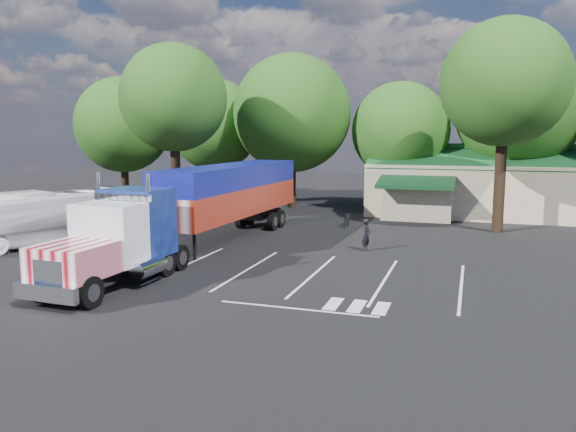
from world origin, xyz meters
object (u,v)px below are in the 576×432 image
(bicycle, at_px, (347,220))
(silver_sedan, at_px, (502,211))
(woman, at_px, (366,235))
(tour_bus, at_px, (41,218))
(semi_truck, at_px, (208,201))

(bicycle, xyz_separation_m, silver_sedan, (10.20, 6.55, 0.19))
(woman, xyz_separation_m, tour_bus, (-18.11, -4.04, 0.67))
(woman, bearing_deg, semi_truck, 113.78)
(bicycle, bearing_deg, woman, -74.11)
(bicycle, height_order, silver_sedan, silver_sedan)
(woman, height_order, tour_bus, tour_bus)
(semi_truck, xyz_separation_m, tour_bus, (-9.65, -2.02, -1.11))
(silver_sedan, bearing_deg, bicycle, 116.13)
(semi_truck, distance_m, bicycle, 11.29)
(bicycle, height_order, tour_bus, tour_bus)
(silver_sedan, bearing_deg, semi_truck, 128.53)
(semi_truck, relative_size, silver_sedan, 5.39)
(tour_bus, xyz_separation_m, silver_sedan, (25.61, 18.04, -0.86))
(semi_truck, bearing_deg, silver_sedan, 47.14)
(semi_truck, distance_m, tour_bus, 9.92)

